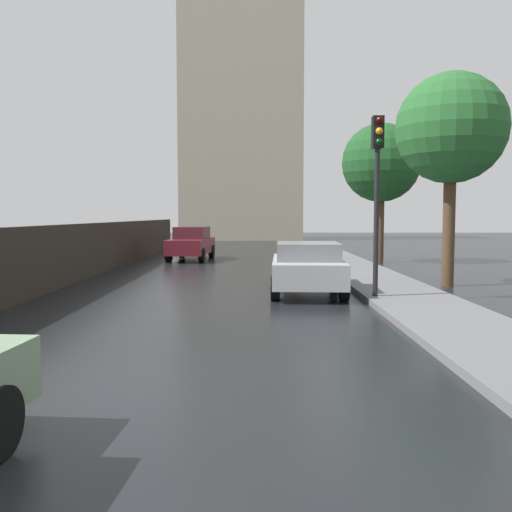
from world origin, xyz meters
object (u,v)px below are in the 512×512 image
at_px(street_tree_mid, 449,129).
at_px(traffic_light, 375,172).
at_px(car_silver_mid_road, 305,267).
at_px(street_tree_far, 379,163).
at_px(car_maroon_near_kerb, 189,243).

bearing_deg(street_tree_mid, traffic_light, -133.22).
xyz_separation_m(car_silver_mid_road, traffic_light, (1.52, -1.35, 2.39)).
distance_m(traffic_light, street_tree_far, 11.37).
distance_m(street_tree_mid, street_tree_far, 8.08).
relative_size(car_maroon_near_kerb, street_tree_far, 0.70).
distance_m(car_silver_mid_road, street_tree_mid, 5.96).
xyz_separation_m(car_maroon_near_kerb, street_tree_mid, (8.66, -9.55, 3.78)).
xyz_separation_m(car_maroon_near_kerb, traffic_light, (5.90, -12.49, 2.33)).
relative_size(traffic_light, street_tree_mid, 0.69).
bearing_deg(car_silver_mid_road, street_tree_mid, 23.04).
xyz_separation_m(traffic_light, street_tree_far, (2.56, 11.01, 1.23)).
bearing_deg(street_tree_far, car_maroon_near_kerb, 170.10).
xyz_separation_m(street_tree_mid, street_tree_far, (-0.20, 8.08, -0.22)).
bearing_deg(car_maroon_near_kerb, traffic_light, 119.80).
bearing_deg(street_tree_far, car_silver_mid_road, -112.89).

